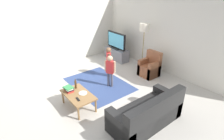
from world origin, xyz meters
TOP-DOWN VIEW (x-y plane):
  - ground at (0.00, 0.00)m, footprint 7.80×7.80m
  - wall_back at (0.00, 3.00)m, footprint 6.00×0.12m
  - wall_left at (-3.00, 0.00)m, footprint 0.12×6.00m
  - area_rug at (-0.49, 0.42)m, footprint 2.20×1.60m
  - tv_stand at (-1.84, 2.30)m, footprint 1.20×0.44m
  - tv at (-1.84, 2.28)m, footprint 1.10×0.28m
  - couch at (1.84, 0.23)m, footprint 0.80×1.80m
  - armchair at (0.13, 2.26)m, footprint 0.60×0.60m
  - floor_lamp at (-0.46, 2.45)m, footprint 0.36×0.36m
  - child_near_tv at (-0.76, 1.05)m, footprint 0.33×0.22m
  - child_center at (-0.14, 0.63)m, footprint 0.31×0.23m
  - coffee_table at (0.23, -0.71)m, footprint 1.00×0.60m
  - book_stack at (-0.06, -0.83)m, footprint 0.28×0.24m
  - bottle at (-0.07, -0.61)m, footprint 0.06×0.06m
  - tv_remote at (0.45, -0.83)m, footprint 0.17×0.07m
  - plate at (0.28, -0.59)m, footprint 0.22×0.22m

SIDE VIEW (x-z plane):
  - ground at x=0.00m, z-range 0.00..0.00m
  - area_rug at x=-0.49m, z-range 0.00..0.01m
  - tv_stand at x=-1.84m, z-range -0.01..0.49m
  - couch at x=1.84m, z-range -0.14..0.72m
  - armchair at x=0.13m, z-range -0.15..0.75m
  - coffee_table at x=0.23m, z-range 0.16..0.58m
  - plate at x=0.28m, z-range 0.42..0.44m
  - tv_remote at x=0.45m, z-range 0.42..0.44m
  - book_stack at x=-0.06m, z-range 0.42..0.56m
  - bottle at x=-0.07m, z-range 0.40..0.69m
  - child_center at x=-0.14m, z-range 0.11..1.18m
  - child_near_tv at x=-0.76m, z-range 0.11..1.19m
  - tv at x=-1.84m, z-range 0.49..1.20m
  - wall_back at x=0.00m, z-range 0.00..2.70m
  - wall_left at x=-3.00m, z-range 0.00..2.70m
  - floor_lamp at x=-0.46m, z-range 0.65..2.43m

